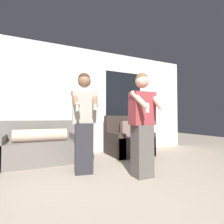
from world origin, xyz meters
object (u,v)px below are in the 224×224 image
(armchair, at_px, (128,141))
(couch, at_px, (40,147))
(person_right, at_px, (142,123))
(person_left, at_px, (84,121))

(armchair, bearing_deg, couch, 177.53)
(armchair, distance_m, person_right, 1.74)
(person_left, distance_m, person_right, 0.95)
(couch, relative_size, armchair, 1.82)
(couch, distance_m, armchair, 2.02)
(armchair, height_order, person_right, person_right)
(person_right, bearing_deg, armchair, 67.64)
(person_left, bearing_deg, armchair, 35.18)
(person_left, bearing_deg, person_right, -35.46)
(person_left, height_order, person_right, person_left)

